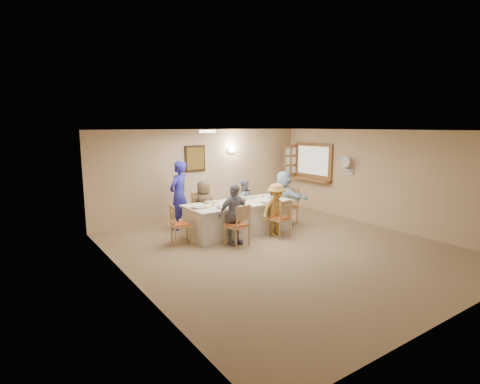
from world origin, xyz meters
TOP-DOWN VIEW (x-y plane):
  - ground at (0.00, 0.00)m, footprint 7.00×7.00m
  - room_walls at (0.00, 0.00)m, footprint 7.00×7.00m
  - wall_picture at (-0.30, 3.46)m, footprint 0.62×0.05m
  - wall_sconce at (0.90, 3.44)m, footprint 0.26×0.09m
  - ceiling_light at (-1.00, 1.50)m, footprint 0.36×0.36m
  - serving_hatch at (3.21, 2.40)m, footprint 0.06×1.50m
  - hatch_sill at (3.09, 2.40)m, footprint 0.30×1.50m
  - shutter_door at (2.95, 3.16)m, footprint 0.55×0.04m
  - fan_shelf at (3.13, 1.05)m, footprint 0.22×0.36m
  - desk_fan at (3.10, 1.05)m, footprint 0.30×0.30m
  - dining_table at (-0.11, 1.56)m, footprint 2.65×1.12m
  - chair_back_left at (-0.71, 2.36)m, footprint 0.50×0.50m
  - chair_back_right at (0.49, 2.36)m, footprint 0.53×0.53m
  - chair_front_left at (-0.71, 0.76)m, footprint 0.50×0.50m
  - chair_front_right at (0.49, 0.76)m, footprint 0.49×0.49m
  - chair_left_end at (-1.66, 1.56)m, footprint 0.51×0.51m
  - chair_right_end at (1.44, 1.56)m, footprint 0.50×0.50m
  - diner_back_left at (-0.71, 2.24)m, footprint 0.64×0.43m
  - diner_back_right at (0.49, 2.24)m, footprint 0.70×0.60m
  - diner_front_left at (-0.71, 0.88)m, footprint 0.82×0.39m
  - diner_front_right at (0.49, 0.88)m, footprint 0.82×0.47m
  - diner_right_end at (1.31, 1.56)m, footprint 1.46×0.83m
  - caregiver at (-1.16, 2.71)m, footprint 1.00×0.98m
  - placemat_fl at (-0.71, 1.14)m, footprint 0.33×0.25m
  - plate_fl at (-0.71, 1.14)m, footprint 0.25×0.25m
  - napkin_fl at (-0.53, 1.09)m, footprint 0.14×0.14m
  - placemat_fr at (0.49, 1.14)m, footprint 0.34×0.25m
  - plate_fr at (0.49, 1.14)m, footprint 0.23×0.23m
  - napkin_fr at (0.67, 1.09)m, footprint 0.14×0.14m
  - placemat_bl at (-0.71, 1.98)m, footprint 0.34×0.26m
  - plate_bl at (-0.71, 1.98)m, footprint 0.22×0.22m
  - napkin_bl at (-0.53, 1.93)m, footprint 0.14×0.14m
  - placemat_br at (0.49, 1.98)m, footprint 0.33×0.25m
  - plate_br at (0.49, 1.98)m, footprint 0.26×0.26m
  - napkin_br at (0.67, 1.93)m, footprint 0.15×0.15m
  - placemat_le at (-1.21, 1.56)m, footprint 0.36×0.27m
  - plate_le at (-1.21, 1.56)m, footprint 0.23×0.23m
  - napkin_le at (-1.03, 1.51)m, footprint 0.14×0.14m
  - placemat_re at (1.01, 1.56)m, footprint 0.33×0.25m
  - plate_re at (1.01, 1.56)m, footprint 0.22×0.22m
  - napkin_re at (1.19, 1.51)m, footprint 0.14×0.14m
  - teacup_a at (-0.89, 1.26)m, footprint 0.11×0.11m
  - teacup_b at (0.30, 2.12)m, footprint 0.13×0.13m
  - bowl_a at (-0.34, 1.35)m, footprint 0.36×0.36m
  - bowl_b at (0.21, 1.81)m, footprint 0.30×0.30m
  - condiment_ketchup at (-0.21, 1.56)m, footprint 0.11×0.11m
  - condiment_brown at (-0.04, 1.64)m, footprint 0.09×0.09m
  - condiment_malt at (-0.02, 1.50)m, footprint 0.17×0.17m
  - drinking_glass at (-0.26, 1.61)m, footprint 0.07×0.07m

SIDE VIEW (x-z plane):
  - ground at x=0.00m, z-range 0.00..0.00m
  - dining_table at x=-0.11m, z-range 0.00..0.76m
  - chair_left_end at x=-1.66m, z-range 0.00..0.90m
  - chair_front_right at x=0.49m, z-range 0.00..0.91m
  - chair_front_left at x=-0.71m, z-range 0.00..0.93m
  - chair_back_left at x=-0.71m, z-range 0.00..0.93m
  - chair_back_right at x=0.49m, z-range 0.00..0.95m
  - chair_right_end at x=1.44m, z-range 0.00..0.96m
  - diner_back_right at x=0.49m, z-range 0.00..1.21m
  - diner_front_right at x=0.49m, z-range 0.00..1.26m
  - diner_back_left at x=-0.71m, z-range 0.00..1.27m
  - diner_front_left at x=-0.71m, z-range 0.00..1.36m
  - diner_right_end at x=1.31m, z-range 0.00..1.43m
  - placemat_fl at x=-0.71m, z-range 0.76..0.77m
  - placemat_fr at x=0.49m, z-range 0.76..0.77m
  - placemat_bl at x=-0.71m, z-range 0.76..0.77m
  - placemat_br at x=0.49m, z-range 0.76..0.77m
  - placemat_le at x=-1.21m, z-range 0.76..0.77m
  - placemat_re at x=1.01m, z-range 0.76..0.77m
  - napkin_fl at x=-0.53m, z-range 0.77..0.77m
  - napkin_fr at x=0.67m, z-range 0.77..0.77m
  - napkin_bl at x=-0.53m, z-range 0.77..0.77m
  - napkin_br at x=0.67m, z-range 0.77..0.77m
  - napkin_le at x=-1.03m, z-range 0.77..0.77m
  - napkin_re at x=1.19m, z-range 0.77..0.77m
  - plate_fl at x=-0.71m, z-range 0.77..0.78m
  - plate_fr at x=0.49m, z-range 0.77..0.78m
  - plate_bl at x=-0.71m, z-range 0.77..0.78m
  - plate_br at x=0.49m, z-range 0.76..0.78m
  - plate_le at x=-1.21m, z-range 0.77..0.78m
  - plate_re at x=1.01m, z-range 0.77..0.78m
  - bowl_a at x=-0.34m, z-range 0.76..0.82m
  - bowl_b at x=0.21m, z-range 0.76..0.83m
  - teacup_a at x=-0.89m, z-range 0.76..0.84m
  - teacup_b at x=0.30m, z-range 0.76..0.85m
  - drinking_glass at x=-0.26m, z-range 0.76..0.87m
  - condiment_malt at x=-0.02m, z-range 0.76..0.90m
  - condiment_brown at x=-0.04m, z-range 0.76..0.94m
  - caregiver at x=-1.16m, z-range 0.00..1.74m
  - condiment_ketchup at x=-0.21m, z-range 0.76..0.99m
  - hatch_sill at x=3.09m, z-range 0.95..1.00m
  - fan_shelf at x=3.13m, z-range 1.39..1.41m
  - serving_hatch at x=3.21m, z-range 0.92..2.08m
  - shutter_door at x=2.95m, z-range 1.00..2.00m
  - room_walls at x=0.00m, z-range -1.99..5.01m
  - desk_fan at x=3.10m, z-range 1.41..1.69m
  - wall_picture at x=-0.30m, z-range 1.34..2.06m
  - wall_sconce at x=0.90m, z-range 1.81..1.99m
  - ceiling_light at x=-1.00m, z-range 2.45..2.50m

